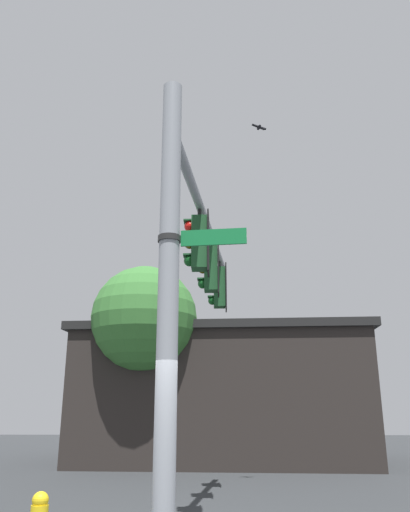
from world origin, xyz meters
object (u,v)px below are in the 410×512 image
object	(u,v)px
traffic_light_mid_outer	(219,287)
bird_flying	(259,127)
traffic_light_mid_inner	(210,268)
traffic_light_nearest_pole	(198,243)
street_name_sign	(188,238)

from	to	relation	value
traffic_light_mid_outer	bird_flying	xyz separation A→B (m)	(-0.12, -1.19, 4.67)
traffic_light_mid_inner	bird_flying	size ratio (longest dim) A/B	3.09
traffic_light_nearest_pole	traffic_light_mid_outer	size ratio (longest dim) A/B	1.00
traffic_light_nearest_pole	bird_flying	world-z (taller)	bird_flying
traffic_light_mid_inner	street_name_sign	xyz separation A→B (m)	(-4.62, 0.21, -0.89)
traffic_light_nearest_pole	traffic_light_mid_inner	xyz separation A→B (m)	(1.81, -0.19, 0.00)
traffic_light_mid_inner	street_name_sign	size ratio (longest dim) A/B	1.10
traffic_light_mid_outer	street_name_sign	bearing A→B (deg)	176.39
bird_flying	street_name_sign	bearing A→B (deg)	165.81
traffic_light_nearest_pole	street_name_sign	world-z (taller)	traffic_light_nearest_pole
traffic_light_mid_inner	street_name_sign	bearing A→B (deg)	177.37
traffic_light_mid_inner	street_name_sign	world-z (taller)	traffic_light_mid_inner
traffic_light_nearest_pole	traffic_light_mid_inner	distance (m)	1.82
street_name_sign	bird_flying	bearing A→B (deg)	-14.19
traffic_light_mid_inner	traffic_light_mid_outer	world-z (taller)	same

